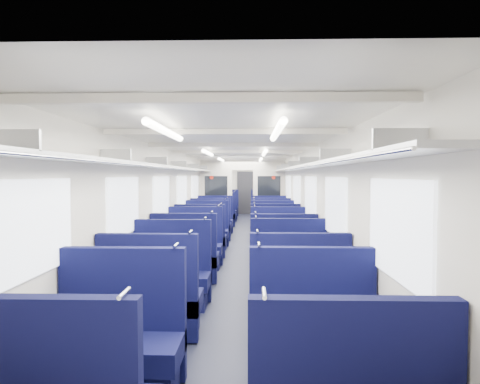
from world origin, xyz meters
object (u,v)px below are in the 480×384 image
Objects in this scene: seat_14 at (206,233)px; seat_7 at (289,276)px; seat_27 at (264,208)px; seat_13 at (275,239)px; seat_17 at (270,227)px; seat_26 at (226,208)px; seat_2 at (118,347)px; seat_16 at (211,227)px; seat_21 at (266,216)px; seat_9 at (283,262)px; seat_20 at (220,216)px; seat_19 at (269,223)px; bulkhead at (243,193)px; seat_3 at (314,346)px; seat_12 at (201,240)px; seat_23 at (265,213)px; seat_15 at (273,233)px; seat_18 at (215,222)px; seat_22 at (222,213)px; seat_6 at (171,279)px; end_door at (245,193)px; seat_5 at (298,303)px; seat_4 at (151,304)px; seat_8 at (185,260)px; seat_25 at (264,210)px; seat_11 at (278,249)px; seat_24 at (224,210)px; seat_10 at (194,249)px.

seat_7 is at bearing -69.46° from seat_14.
seat_13 is at bearing -90.00° from seat_27.
seat_17 is at bearing 38.17° from seat_14.
seat_7 is at bearing -82.31° from seat_26.
seat_2 is 2.99m from seat_7.
seat_13 is 8.88m from seat_27.
seat_26 is (0.00, 6.66, 0.00)m from seat_16.
seat_9 is at bearing -90.00° from seat_21.
seat_19 is at bearing -51.22° from seat_20.
bulkhead is at bearing 96.00° from seat_7.
seat_3 is 1.00× the size of seat_26.
seat_12 is (-1.66, 5.67, 0.00)m from seat_3.
seat_12 is at bearing -103.66° from seat_23.
seat_15 is 8.05m from seat_26.
seat_3 and seat_17 have the same top height.
seat_18 and seat_27 have the same top height.
seat_19 is 3.72m from seat_22.
bulkhead is 2.28× the size of seat_15.
seat_6 and seat_14 have the same top height.
seat_16 is at bearing 90.00° from seat_14.
seat_21 is at bearing -80.28° from end_door.
seat_7 is (0.83, -7.89, -0.85)m from bulkhead.
seat_21 is at bearing 90.00° from seat_5.
seat_21 is at bearing 90.00° from seat_19.
seat_22 is at bearing 116.49° from seat_19.
seat_9 is at bearing -77.99° from seat_20.
seat_8 is at bearing 90.00° from seat_4.
seat_5 is 1.00× the size of seat_26.
seat_14 and seat_20 have the same top height.
seat_6 and seat_27 have the same top height.
end_door reaches higher than seat_16.
seat_25 is at bearing 90.00° from seat_17.
seat_11 is 9.09m from seat_24.
seat_20 is (0.00, 11.32, 0.00)m from seat_2.
seat_19 is (1.66, -0.02, 0.00)m from seat_18.
seat_5 is 6.97m from seat_17.
end_door is 1.63× the size of seat_3.
seat_10 is (0.00, 1.14, 0.00)m from seat_8.
seat_8 is at bearing -125.27° from seat_13.
seat_27 is (0.83, -1.33, -0.62)m from end_door.
seat_20 is 1.00× the size of seat_27.
seat_3 is at bearing -90.00° from seat_11.
seat_15 is (1.66, -0.02, 0.00)m from seat_14.
seat_24 is at bearing -178.33° from seat_25.
seat_20 is at bearing 118.22° from seat_17.
seat_17 and seat_22 have the same top height.
seat_14 is 1.00× the size of seat_15.
seat_6 is at bearing -109.83° from seat_15.
seat_9 is at bearing -86.24° from end_door.
seat_11 is at bearing -90.00° from seat_17.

